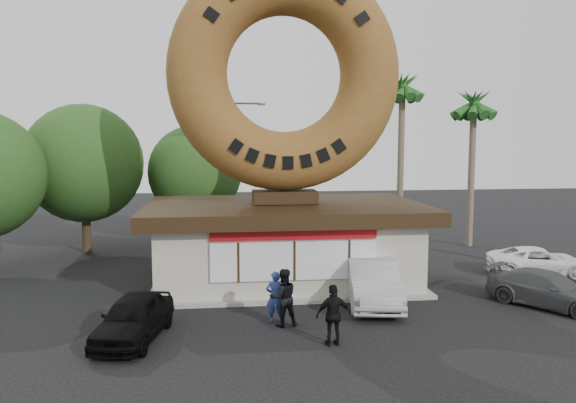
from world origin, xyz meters
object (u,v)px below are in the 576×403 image
Objects in this scene: person_center at (283,298)px; car_silver at (372,281)px; car_white at (539,261)px; person_right at (334,315)px; street_lamp at (233,163)px; car_grey at (548,290)px; donut_shop at (285,240)px; person_left at (275,297)px; car_black at (134,318)px; giant_donut at (285,74)px.

car_silver is at bearing -157.42° from person_center.
person_right is at bearing 137.80° from car_white.
car_grey is (10.70, -14.57, -3.86)m from street_lamp.
donut_shop reaches higher than person_left.
street_lamp is 15.52m from person_left.
donut_shop is at bearing 137.80° from car_silver.
street_lamp is 14.64m from car_silver.
car_white is (16.35, 6.05, -0.08)m from car_black.
giant_donut is 5.03× the size of person_center.
car_white is (8.38, 3.28, -0.21)m from car_silver.
person_left is 0.39× the size of car_grey.
car_grey is (8.26, 2.74, -0.27)m from person_right.
giant_donut is at bearing -79.49° from street_lamp.
car_grey is (8.84, -4.56, -1.15)m from donut_shop.
car_white is at bearing 31.76° from car_black.
person_left is at bearing 125.90° from car_white.
car_grey is at bearing 166.09° from car_white.
giant_donut reaches higher than donut_shop.
street_lamp is 4.49× the size of person_right.
person_right is at bearing 162.30° from car_grey.
donut_shop is 1.20× the size of giant_donut.
car_silver reaches higher than car_grey.
car_black is at bearing -101.65° from street_lamp.
street_lamp is 2.04× the size of car_black.
street_lamp is 18.49m from car_grey.
car_black is 0.92× the size of car_white.
person_right reaches higher than person_left.
person_right is (0.58, -7.31, -7.56)m from giant_donut.
person_right is 0.36× the size of car_silver.
person_center is (1.19, -15.48, -3.56)m from street_lamp.
person_left is 4.44m from car_black.
car_grey is at bearing -27.35° from giant_donut.
person_center is 0.43× the size of car_grey.
street_lamp is at bearing 100.50° from donut_shop.
car_white is (10.59, 7.20, -0.30)m from person_right.
donut_shop is 2.29× the size of car_silver.
street_lamp reaches higher than person_center.
person_left reaches higher than car_white.
person_right is (2.43, -17.31, -3.59)m from street_lamp.
person_right is (1.24, -1.83, -0.03)m from person_center.
car_silver is at bearing 132.90° from car_grey.
car_silver is at bearing -157.26° from person_left.
person_center is 4.03m from car_silver.
person_left is 4.03m from car_silver.
car_black is (-5.19, -6.14, -1.10)m from donut_shop.
donut_shop is at bearing 61.26° from car_black.
person_center is at bearing 127.99° from car_white.
donut_shop is 6.68m from giant_donut.
person_center is at bearing -61.02° from person_right.
donut_shop reaches higher than car_white.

